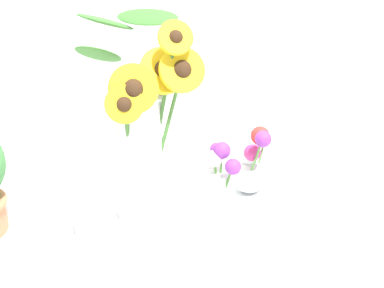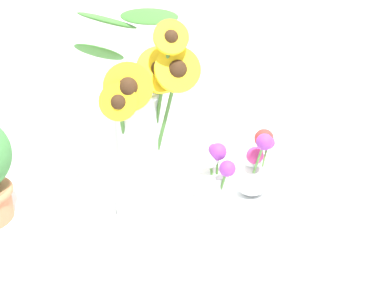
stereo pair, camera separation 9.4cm
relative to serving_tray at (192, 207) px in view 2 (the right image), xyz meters
The scene contains 5 objects.
ground_plane 0.04m from the serving_tray, 123.39° to the right, with size 6.00×6.00×0.00m, color silver.
serving_tray is the anchor object (origin of this frame).
mason_jar_sunflowers 0.22m from the serving_tray, 164.59° to the right, with size 0.25×0.20×0.42m.
vase_small_center 0.12m from the serving_tray, 64.48° to the right, with size 0.07×0.10×0.18m.
vase_bulb_right 0.16m from the serving_tray, ahead, with size 0.08×0.10×0.17m.
Camera 2 is at (-0.07, -0.82, 0.53)m, focal length 42.00 mm.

